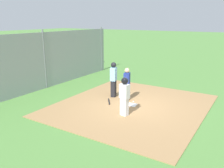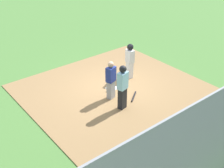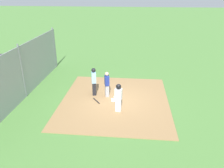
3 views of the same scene
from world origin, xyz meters
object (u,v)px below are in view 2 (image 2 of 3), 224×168
(umpire, at_px, (123,86))
(baseball_bat, at_px, (134,97))
(runner, at_px, (130,59))
(baseball, at_px, (107,91))
(catcher, at_px, (111,80))
(home_plate, at_px, (112,88))

(umpire, distance_m, baseball_bat, 1.28)
(umpire, height_order, baseball_bat, umpire)
(umpire, bearing_deg, runner, -61.34)
(runner, distance_m, baseball, 1.86)
(catcher, bearing_deg, umpire, 156.23)
(umpire, bearing_deg, home_plate, -37.15)
(catcher, bearing_deg, baseball, -33.89)
(catcher, height_order, baseball, catcher)
(runner, height_order, baseball, runner)
(catcher, relative_size, baseball_bat, 2.09)
(baseball_bat, xyz_separation_m, baseball, (-0.59, 1.02, 0.01))
(baseball_bat, bearing_deg, runner, 18.31)
(baseball, bearing_deg, catcher, -108.03)
(umpire, relative_size, baseball_bat, 2.33)
(umpire, height_order, runner, umpire)
(baseball_bat, bearing_deg, baseball, 84.14)
(home_plate, xyz_separation_m, catcher, (-0.49, -0.55, 0.83))
(catcher, relative_size, baseball, 21.76)
(baseball, bearing_deg, umpire, -101.58)
(home_plate, height_order, catcher, catcher)
(baseball_bat, bearing_deg, umpire, 161.52)
(home_plate, relative_size, catcher, 0.27)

